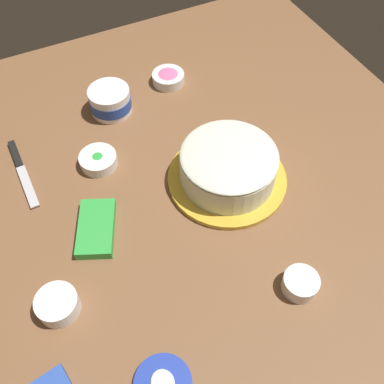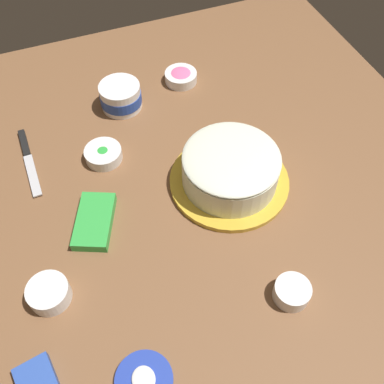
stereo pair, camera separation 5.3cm
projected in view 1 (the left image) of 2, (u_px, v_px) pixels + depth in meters
ground_plane at (172, 212)px, 1.06m from camera, size 1.54×1.54×0.00m
frosted_cake at (228, 167)px, 1.07m from camera, size 0.30×0.30×0.11m
frosting_tub at (110, 100)px, 1.23m from camera, size 0.12×0.12×0.07m
frosting_tub_lid at (163, 384)px, 0.82m from camera, size 0.11×0.11×0.02m
spreading_knife at (20, 167)px, 1.13m from camera, size 0.24×0.03×0.01m
sprinkle_bowl_green at (98, 160)px, 1.13m from camera, size 0.10×0.10×0.03m
sprinkle_bowl_rainbow at (57, 304)px, 0.90m from camera, size 0.09×0.09×0.04m
sprinkle_bowl_orange at (300, 283)px, 0.93m from camera, size 0.08×0.08×0.04m
sprinkle_bowl_pink at (168, 77)px, 1.32m from camera, size 0.10×0.10×0.04m
candy_box_lower at (96, 228)px, 1.02m from camera, size 0.17×0.13×0.02m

